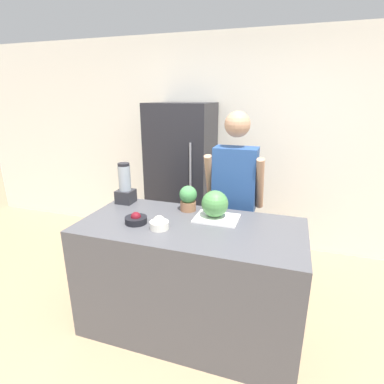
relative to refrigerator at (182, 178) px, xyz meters
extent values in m
plane|color=tan|center=(0.57, -1.80, -0.90)|extent=(14.00, 14.00, 0.00)
cube|color=white|center=(0.57, 0.37, 0.40)|extent=(8.00, 0.06, 2.60)
cube|color=#4C4C51|center=(0.57, -1.38, -0.43)|extent=(1.72, 0.83, 0.94)
cube|color=#232328|center=(0.00, 0.00, 0.00)|extent=(0.74, 0.63, 1.81)
cylinder|color=gray|center=(0.22, -0.33, 0.18)|extent=(0.02, 0.02, 0.63)
cube|color=#4C608C|center=(0.79, -0.72, -0.48)|extent=(0.29, 0.18, 0.84)
cube|color=#284C8C|center=(0.79, -0.72, 0.24)|extent=(0.39, 0.22, 0.60)
sphere|color=tan|center=(0.79, -0.72, 0.74)|extent=(0.23, 0.23, 0.23)
cylinder|color=tan|center=(0.56, -0.76, 0.23)|extent=(0.07, 0.24, 0.50)
cylinder|color=tan|center=(1.02, -0.76, 0.23)|extent=(0.07, 0.24, 0.50)
cube|color=white|center=(0.74, -1.21, 0.04)|extent=(0.34, 0.27, 0.01)
sphere|color=#4C8C47|center=(0.72, -1.19, 0.16)|extent=(0.22, 0.22, 0.22)
cylinder|color=black|center=(0.16, -1.48, 0.06)|extent=(0.17, 0.17, 0.05)
sphere|color=maroon|center=(0.16, -1.48, 0.08)|extent=(0.08, 0.08, 0.08)
cylinder|color=white|center=(0.38, -1.52, 0.06)|extent=(0.14, 0.14, 0.06)
sphere|color=white|center=(0.38, -1.52, 0.09)|extent=(0.09, 0.09, 0.09)
cube|color=#28282D|center=(-0.15, -1.09, 0.09)|extent=(0.15, 0.15, 0.12)
cylinder|color=#99A3AD|center=(-0.15, -1.09, 0.27)|extent=(0.11, 0.11, 0.23)
cylinder|color=black|center=(-0.15, -1.09, 0.39)|extent=(0.10, 0.10, 0.02)
cylinder|color=#996647|center=(0.46, -1.10, 0.07)|extent=(0.13, 0.13, 0.08)
sphere|color=#478E4C|center=(0.46, -1.10, 0.18)|extent=(0.15, 0.15, 0.15)
camera|label=1|loc=(1.25, -3.38, 0.98)|focal=28.00mm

